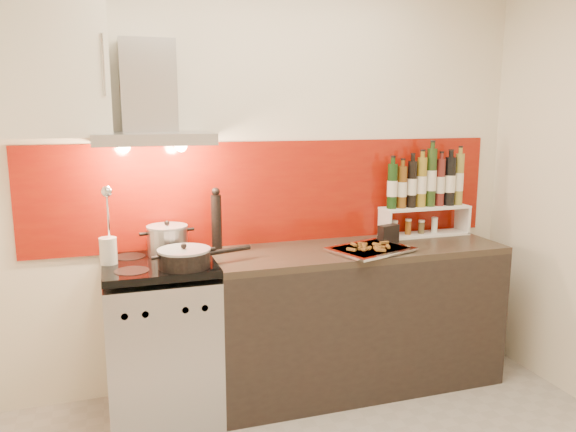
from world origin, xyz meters
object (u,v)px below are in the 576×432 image
object	(u,v)px
range_stove	(162,342)
counter	(356,316)
baking_tray	(370,249)
saute_pan	(185,258)
stock_pot	(168,240)
pepper_mill	(216,221)

from	to	relation	value
range_stove	counter	size ratio (longest dim) A/B	0.51
counter	baking_tray	bearing A→B (deg)	-80.26
saute_pan	counter	bearing A→B (deg)	8.28
stock_pot	pepper_mill	world-z (taller)	pepper_mill
baking_tray	saute_pan	bearing A→B (deg)	-178.43
pepper_mill	saute_pan	bearing A→B (deg)	-128.09
pepper_mill	baking_tray	bearing A→B (deg)	-16.28
range_stove	counter	bearing A→B (deg)	0.23
pepper_mill	range_stove	bearing A→B (deg)	-159.17
pepper_mill	stock_pot	bearing A→B (deg)	179.38
range_stove	pepper_mill	size ratio (longest dim) A/B	2.34
stock_pot	saute_pan	xyz separation A→B (m)	(0.06, -0.29, -0.04)
stock_pot	baking_tray	xyz separation A→B (m)	(1.16, -0.26, -0.08)
range_stove	pepper_mill	xyz separation A→B (m)	(0.35, 0.13, 0.65)
stock_pot	baking_tray	world-z (taller)	stock_pot
counter	range_stove	bearing A→B (deg)	-179.77
stock_pot	baking_tray	size ratio (longest dim) A/B	0.43
counter	baking_tray	xyz separation A→B (m)	(0.02, -0.13, 0.47)
pepper_mill	baking_tray	distance (m)	0.92
stock_pot	pepper_mill	xyz separation A→B (m)	(0.28, -0.00, 0.09)
counter	pepper_mill	xyz separation A→B (m)	(-0.85, 0.13, 0.64)
pepper_mill	baking_tray	xyz separation A→B (m)	(0.87, -0.25, -0.17)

